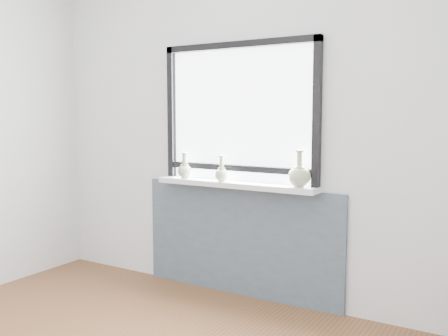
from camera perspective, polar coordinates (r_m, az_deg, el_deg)
The scene contains 7 objects.
back_wall at distance 3.83m, azimuth 2.01°, elevation 4.52°, with size 3.60×0.02×2.60m, color silver.
apron_panel at distance 3.93m, azimuth 1.75°, elevation -8.28°, with size 1.70×0.03×0.86m, color #4E5C6A.
windowsill at distance 3.78m, azimuth 1.25°, elevation -1.89°, with size 1.32×0.18×0.04m, color white.
window at distance 3.80m, azimuth 1.75°, elevation 6.63°, with size 1.30×0.06×1.05m.
vase_a at distance 4.00m, azimuth -4.49°, elevation -0.21°, with size 0.12×0.12×0.21m.
vase_b at distance 3.80m, azimuth -0.27°, elevation -0.61°, with size 0.11×0.11×0.20m.
vase_c at distance 3.54m, azimuth 8.60°, elevation -0.82°, with size 0.16×0.16×0.26m.
Camera 1 is at (1.86, -1.54, 1.41)m, focal length 40.00 mm.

